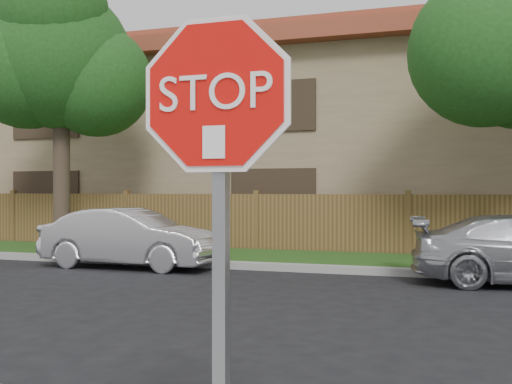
% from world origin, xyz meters
% --- Properties ---
extents(far_curb, '(70.00, 0.30, 0.15)m').
position_xyz_m(far_curb, '(0.00, 8.15, 0.07)').
color(far_curb, gray).
rests_on(far_curb, ground).
extents(grass_strip, '(70.00, 3.00, 0.12)m').
position_xyz_m(grass_strip, '(0.00, 9.80, 0.06)').
color(grass_strip, '#1E4714').
rests_on(grass_strip, ground).
extents(fence, '(70.00, 0.12, 1.60)m').
position_xyz_m(fence, '(0.00, 11.40, 0.80)').
color(fence, brown).
rests_on(fence, ground).
extents(apartment_building, '(35.20, 9.20, 7.20)m').
position_xyz_m(apartment_building, '(0.00, 17.00, 3.53)').
color(apartment_building, '#8B7656').
rests_on(apartment_building, ground).
extents(tree_left, '(4.80, 3.90, 7.78)m').
position_xyz_m(tree_left, '(-8.98, 9.57, 5.22)').
color(tree_left, '#382B21').
rests_on(tree_left, ground).
extents(stop_sign, '(1.01, 0.13, 2.55)m').
position_xyz_m(stop_sign, '(-0.04, -1.48, 1.83)').
color(stop_sign, gray).
rests_on(stop_sign, sidewalk_near).
extents(sedan_left, '(4.00, 1.49, 1.30)m').
position_xyz_m(sedan_left, '(-5.70, 7.60, 0.65)').
color(sedan_left, silver).
rests_on(sedan_left, ground).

